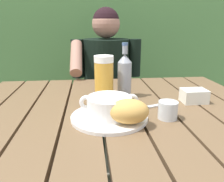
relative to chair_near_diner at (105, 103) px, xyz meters
name	(u,v)px	position (x,y,z in m)	size (l,w,h in m)	color
dining_table	(117,131)	(-0.02, -0.92, 0.21)	(1.20, 0.96, 0.78)	brown
hedge_backdrop	(91,33)	(-0.09, 0.72, 0.53)	(2.92, 0.84, 2.62)	#4B7940
chair_near_diner	(105,103)	(0.00, 0.00, 0.00)	(0.48, 0.47, 0.91)	brown
person_eating	(106,81)	(0.00, -0.20, 0.24)	(0.48, 0.47, 1.20)	black
serving_plate	(109,117)	(-0.06, -1.02, 0.32)	(0.27, 0.27, 0.01)	white
soup_bowl	(109,106)	(-0.06, -1.02, 0.36)	(0.20, 0.15, 0.08)	white
bread_roll	(129,111)	(0.00, -1.08, 0.36)	(0.14, 0.11, 0.08)	gold
beer_glass	(104,78)	(-0.06, -0.82, 0.41)	(0.08, 0.08, 0.19)	gold
beer_bottle	(125,75)	(0.03, -0.77, 0.41)	(0.06, 0.06, 0.24)	gray
water_glass_small	(168,110)	(0.15, -1.04, 0.34)	(0.07, 0.07, 0.06)	silver
butter_tub	(194,96)	(0.31, -0.88, 0.34)	(0.10, 0.08, 0.06)	white
table_knife	(146,107)	(0.10, -0.93, 0.31)	(0.17, 0.07, 0.01)	silver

